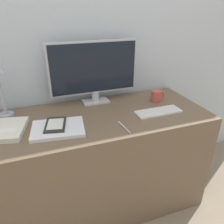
{
  "coord_description": "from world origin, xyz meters",
  "views": [
    {
      "loc": [
        -0.36,
        -0.97,
        1.4
      ],
      "look_at": [
        0.04,
        0.14,
        0.81
      ],
      "focal_mm": 35.0,
      "sensor_mm": 36.0,
      "label": 1
    }
  ],
  "objects_px": {
    "laptop": "(58,129)",
    "pen": "(124,127)",
    "keyboard": "(158,112)",
    "ereader": "(55,125)",
    "notebook": "(7,130)",
    "monitor": "(94,71)",
    "coffee_mug": "(156,96)"
  },
  "relations": [
    {
      "from": "ereader",
      "to": "notebook",
      "type": "relative_size",
      "value": 0.7
    },
    {
      "from": "coffee_mug",
      "to": "ereader",
      "type": "bearing_deg",
      "value": -168.63
    },
    {
      "from": "keyboard",
      "to": "ereader",
      "type": "distance_m",
      "value": 0.67
    },
    {
      "from": "monitor",
      "to": "laptop",
      "type": "distance_m",
      "value": 0.5
    },
    {
      "from": "coffee_mug",
      "to": "notebook",
      "type": "bearing_deg",
      "value": -174.6
    },
    {
      "from": "pen",
      "to": "notebook",
      "type": "bearing_deg",
      "value": 164.11
    },
    {
      "from": "monitor",
      "to": "pen",
      "type": "height_order",
      "value": "monitor"
    },
    {
      "from": "keyboard",
      "to": "notebook",
      "type": "bearing_deg",
      "value": 175.35
    },
    {
      "from": "notebook",
      "to": "monitor",
      "type": "bearing_deg",
      "value": 22.47
    },
    {
      "from": "ereader",
      "to": "coffee_mug",
      "type": "height_order",
      "value": "coffee_mug"
    },
    {
      "from": "laptop",
      "to": "notebook",
      "type": "xyz_separation_m",
      "value": [
        -0.27,
        0.08,
        0.0
      ]
    },
    {
      "from": "laptop",
      "to": "keyboard",
      "type": "bearing_deg",
      "value": 0.33
    },
    {
      "from": "ereader",
      "to": "notebook",
      "type": "xyz_separation_m",
      "value": [
        -0.26,
        0.05,
        -0.01
      ]
    },
    {
      "from": "keyboard",
      "to": "laptop",
      "type": "distance_m",
      "value": 0.66
    },
    {
      "from": "keyboard",
      "to": "laptop",
      "type": "height_order",
      "value": "laptop"
    },
    {
      "from": "notebook",
      "to": "pen",
      "type": "relative_size",
      "value": 1.98
    },
    {
      "from": "coffee_mug",
      "to": "monitor",
      "type": "bearing_deg",
      "value": 161.0
    },
    {
      "from": "ereader",
      "to": "notebook",
      "type": "distance_m",
      "value": 0.27
    },
    {
      "from": "monitor",
      "to": "notebook",
      "type": "bearing_deg",
      "value": -157.53
    },
    {
      "from": "keyboard",
      "to": "pen",
      "type": "height_order",
      "value": "keyboard"
    },
    {
      "from": "monitor",
      "to": "coffee_mug",
      "type": "bearing_deg",
      "value": -19.0
    },
    {
      "from": "pen",
      "to": "ereader",
      "type": "bearing_deg",
      "value": 161.43
    },
    {
      "from": "laptop",
      "to": "pen",
      "type": "relative_size",
      "value": 2.23
    },
    {
      "from": "keyboard",
      "to": "laptop",
      "type": "relative_size",
      "value": 0.96
    },
    {
      "from": "laptop",
      "to": "pen",
      "type": "distance_m",
      "value": 0.38
    },
    {
      "from": "notebook",
      "to": "pen",
      "type": "distance_m",
      "value": 0.66
    },
    {
      "from": "coffee_mug",
      "to": "keyboard",
      "type": "bearing_deg",
      "value": -115.32
    },
    {
      "from": "monitor",
      "to": "pen",
      "type": "distance_m",
      "value": 0.48
    },
    {
      "from": "laptop",
      "to": "pen",
      "type": "xyz_separation_m",
      "value": [
        0.36,
        -0.1,
        -0.01
      ]
    },
    {
      "from": "keyboard",
      "to": "ereader",
      "type": "height_order",
      "value": "ereader"
    },
    {
      "from": "coffee_mug",
      "to": "pen",
      "type": "relative_size",
      "value": 0.74
    },
    {
      "from": "ereader",
      "to": "pen",
      "type": "bearing_deg",
      "value": -18.57
    }
  ]
}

